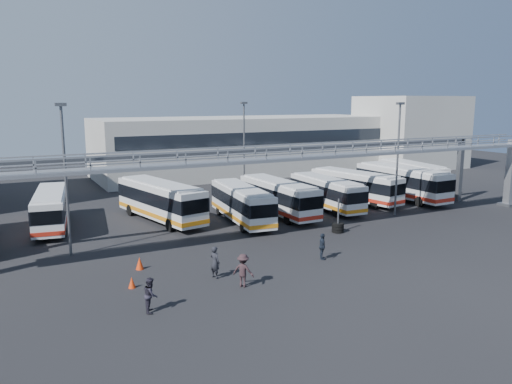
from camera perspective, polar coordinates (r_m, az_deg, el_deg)
name	(u,v)px	position (r m, az deg, el deg)	size (l,w,h in m)	color
ground	(333,254)	(34.81, 8.85, -7.01)	(140.00, 140.00, 0.00)	black
gantry	(290,165)	(38.42, 3.89, 3.14)	(51.40, 5.15, 7.10)	#97999F
warehouse	(245,145)	(72.36, -1.26, 5.38)	(42.00, 14.00, 8.00)	#9E9E99
building_right	(410,132)	(82.53, 17.20, 6.59)	(14.00, 12.00, 11.00)	#B2B2AD
light_pole_left	(65,172)	(35.17, -20.96, 2.17)	(0.70, 0.35, 10.21)	#4C4F54
light_pole_mid	(398,153)	(46.57, 15.90, 4.32)	(0.70, 0.35, 10.21)	#4C4F54
light_pole_back	(244,144)	(54.38, -1.37, 5.54)	(0.70, 0.35, 10.21)	#4C4F54
bus_1	(51,208)	(44.15, -22.39, -1.66)	(3.87, 10.45, 3.10)	silver
bus_3	(160,200)	(43.95, -10.87, -0.86)	(4.89, 11.59, 3.43)	silver
bus_4	(242,202)	(42.84, -1.66, -1.19)	(3.54, 10.53, 3.14)	silver
bus_5	(278,196)	(45.41, 2.57, -0.48)	(2.63, 10.63, 3.22)	silver
bus_6	(326,192)	(48.47, 8.03, 0.01)	(2.73, 10.11, 3.05)	silver
bus_7	(355,185)	(52.16, 11.28, 0.74)	(4.30, 10.78, 3.19)	silver
bus_8	(402,181)	(54.85, 16.32, 1.17)	(2.95, 11.58, 3.50)	silver
bus_9	(411,175)	(61.38, 17.34, 1.92)	(4.14, 10.89, 3.23)	silver
pedestrian_a	(215,262)	(29.78, -4.71, -8.00)	(0.70, 0.46, 1.93)	black
pedestrian_b	(151,295)	(25.74, -11.94, -11.41)	(0.86, 0.67, 1.76)	#211F2B
pedestrian_c	(243,270)	(28.35, -1.48, -8.95)	(1.23, 0.71, 1.91)	#2C1D21
pedestrian_d	(322,247)	(33.31, 7.58, -6.20)	(1.04, 0.43, 1.77)	black
cone_left	(132,282)	(29.21, -14.01, -9.99)	(0.40, 0.40, 0.64)	red
cone_right	(140,263)	(32.13, -13.16, -7.93)	(0.49, 0.49, 0.78)	red
tire_stack	(338,227)	(40.30, 9.34, -3.94)	(0.95, 0.95, 2.72)	black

